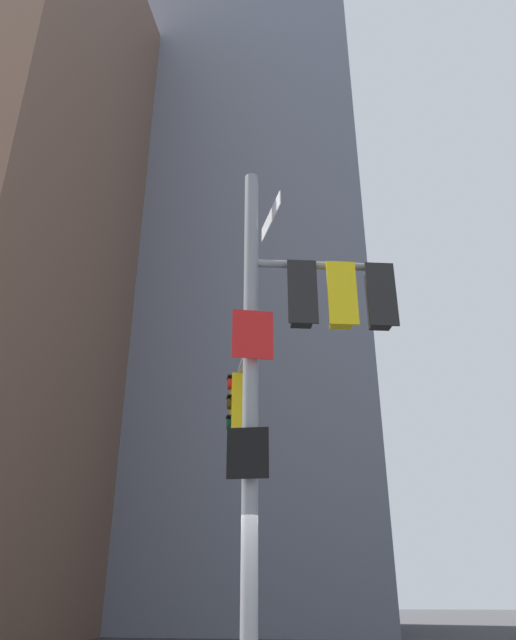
# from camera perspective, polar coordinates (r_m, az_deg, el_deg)

# --- Properties ---
(building_mid_block) EXTENTS (12.70, 12.70, 48.94)m
(building_mid_block) POSITION_cam_1_polar(r_m,az_deg,el_deg) (38.35, -0.30, 11.76)
(building_mid_block) COLOR slate
(building_mid_block) RESTS_ON ground
(signal_pole_assembly) EXTENTS (3.10, 2.54, 8.32)m
(signal_pole_assembly) POSITION_cam_1_polar(r_m,az_deg,el_deg) (9.31, 2.67, -3.93)
(signal_pole_assembly) COLOR gray
(signal_pole_assembly) RESTS_ON ground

